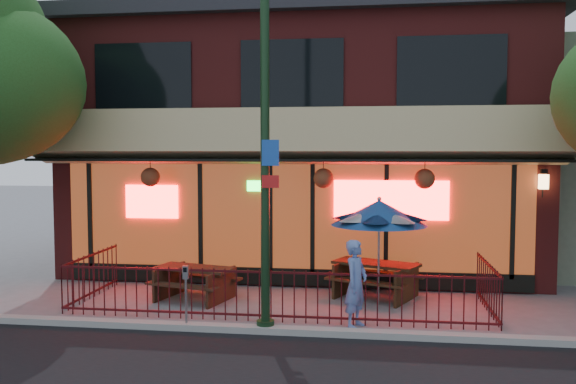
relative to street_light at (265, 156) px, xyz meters
name	(u,v)px	position (x,y,z in m)	size (l,w,h in m)	color
ground	(269,325)	(0.00, 0.40, -3.15)	(80.00, 80.00, 0.00)	gray
curb	(265,330)	(0.00, -0.10, -3.09)	(80.00, 0.25, 0.12)	#999993
restaurant_building	(309,120)	(0.00, 7.51, 0.98)	(12.96, 9.49, 8.05)	maroon
patio_fence	(274,286)	(0.00, 0.91, -2.52)	(8.44, 2.62, 1.00)	#3F0D11
street_light	(265,156)	(0.00, 0.00, 0.00)	(0.43, 0.32, 7.00)	black
picnic_table_left	(195,278)	(-1.92, 2.07, -2.68)	(1.96, 1.68, 0.72)	#3A2215
picnic_table_right	(376,274)	(1.97, 2.80, -2.63)	(2.25, 2.03, 0.78)	#392513
patio_umbrella	(379,213)	(2.02, 2.16, -1.20)	(2.00, 1.99, 2.28)	gray
pedestrian	(356,284)	(1.59, 0.50, -2.34)	(0.59, 0.39, 1.61)	#5E79BD
parking_meter_near	(186,286)	(-1.45, -0.08, -2.36)	(0.11, 0.10, 1.17)	gray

